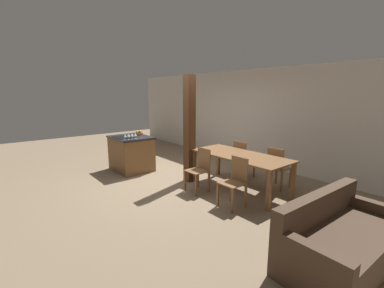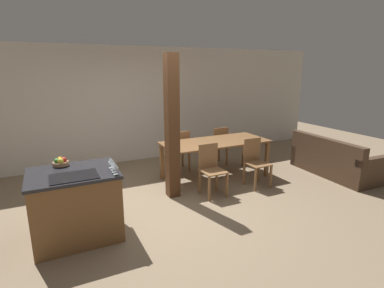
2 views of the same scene
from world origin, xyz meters
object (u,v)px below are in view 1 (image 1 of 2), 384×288
(wine_glass_far, at_px, (132,135))
(dining_chair_far_left, at_px, (242,158))
(dining_chair_near_left, at_px, (200,169))
(timber_post, at_px, (189,130))
(dining_table, at_px, (239,159))
(dining_chair_near_right, at_px, (235,181))
(fruit_bowl, at_px, (139,133))
(dining_chair_far_right, at_px, (278,167))
(wine_glass_middle, at_px, (128,135))
(kitchen_island, at_px, (131,153))
(wine_glass_near, at_px, (125,136))
(wine_glass_end, at_px, (135,135))
(couch, at_px, (341,242))

(wine_glass_far, relative_size, dining_chair_far_left, 0.17)
(dining_chair_near_left, relative_size, timber_post, 0.37)
(dining_table, relative_size, dining_chair_near_right, 2.37)
(fruit_bowl, bearing_deg, dining_table, 15.50)
(dining_chair_far_right, bearing_deg, dining_table, 55.04)
(wine_glass_middle, bearing_deg, kitchen_island, 149.35)
(dining_chair_near_right, bearing_deg, timber_post, 171.52)
(dining_chair_near_left, height_order, dining_chair_far_left, same)
(wine_glass_near, bearing_deg, dining_chair_far_right, 38.01)
(kitchen_island, xyz_separation_m, wine_glass_middle, (0.47, -0.28, 0.58))
(wine_glass_near, height_order, dining_table, wine_glass_near)
(wine_glass_middle, height_order, wine_glass_end, same)
(dining_chair_near_left, height_order, couch, dining_chair_near_left)
(kitchen_island, distance_m, wine_glass_middle, 0.80)
(dining_chair_near_left, distance_m, couch, 2.89)
(dining_chair_near_left, xyz_separation_m, dining_chair_far_left, (0.00, 1.38, 0.00))
(wine_glass_near, height_order, wine_glass_end, same)
(dining_chair_far_right, bearing_deg, dining_chair_near_right, 90.00)
(wine_glass_end, height_order, dining_chair_near_right, wine_glass_end)
(couch, bearing_deg, wine_glass_middle, 98.32)
(wine_glass_end, bearing_deg, kitchen_island, 168.10)
(dining_chair_far_left, relative_size, dining_chair_far_right, 1.00)
(wine_glass_near, height_order, dining_chair_far_right, wine_glass_near)
(wine_glass_far, xyz_separation_m, couch, (4.69, 0.37, -0.75))
(dining_chair_far_right, bearing_deg, wine_glass_far, 35.63)
(dining_chair_near_left, bearing_deg, dining_table, 55.04)
(kitchen_island, xyz_separation_m, dining_chair_far_right, (3.26, 1.81, 0.02))
(fruit_bowl, height_order, wine_glass_near, wine_glass_near)
(wine_glass_near, height_order, dining_chair_near_left, wine_glass_near)
(wine_glass_far, bearing_deg, dining_chair_near_right, 12.45)
(dining_table, relative_size, dining_chair_near_left, 2.37)
(kitchen_island, xyz_separation_m, wine_glass_far, (0.47, -0.19, 0.58))
(couch, bearing_deg, timber_post, 84.87)
(kitchen_island, distance_m, timber_post, 1.94)
(wine_glass_middle, relative_size, dining_table, 0.07)
(fruit_bowl, height_order, dining_chair_near_left, fruit_bowl)
(kitchen_island, xyz_separation_m, dining_chair_far_left, (2.29, 1.81, 0.02))
(dining_table, height_order, dining_chair_far_right, dining_chair_far_right)
(wine_glass_end, height_order, couch, wine_glass_end)
(dining_chair_far_right, bearing_deg, fruit_bowl, 23.85)
(kitchen_island, height_order, dining_chair_far_right, kitchen_island)
(wine_glass_far, height_order, dining_chair_far_right, wine_glass_far)
(dining_chair_near_left, distance_m, dining_chair_far_left, 1.38)
(dining_table, bearing_deg, couch, -21.34)
(fruit_bowl, height_order, dining_chair_near_right, fruit_bowl)
(kitchen_island, xyz_separation_m, fruit_bowl, (-0.12, 0.31, 0.51))
(wine_glass_near, relative_size, dining_chair_far_left, 0.17)
(dining_chair_near_right, height_order, dining_chair_far_right, same)
(dining_chair_near_right, bearing_deg, dining_chair_near_left, 180.00)
(dining_chair_near_left, height_order, dining_chair_near_right, same)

